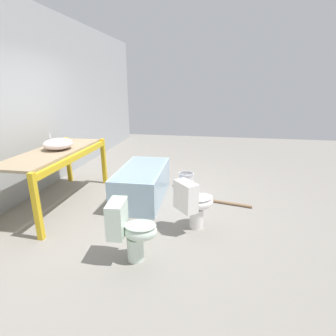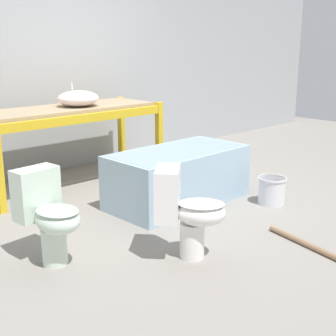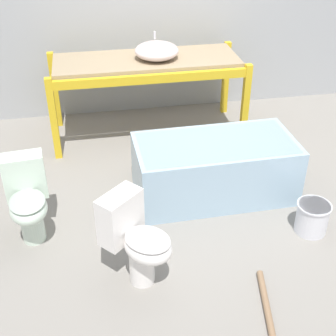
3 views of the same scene
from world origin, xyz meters
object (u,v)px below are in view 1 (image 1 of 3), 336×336
(sink_basin, at_px, (58,144))
(bathtub_main, at_px, (142,181))
(toilet_near, at_px, (131,229))
(bucket_white, at_px, (186,180))
(toilet_far, at_px, (194,202))

(sink_basin, relative_size, bathtub_main, 0.32)
(bathtub_main, height_order, toilet_near, toilet_near)
(sink_basin, distance_m, toilet_near, 2.13)
(bathtub_main, height_order, bucket_white, bathtub_main)
(toilet_near, relative_size, bucket_white, 2.46)
(toilet_far, bearing_deg, bathtub_main, 6.51)
(bathtub_main, distance_m, toilet_near, 1.65)
(bathtub_main, xyz_separation_m, toilet_far, (-0.84, -0.94, 0.07))
(sink_basin, height_order, toilet_near, sink_basin)
(toilet_far, xyz_separation_m, bucket_white, (1.50, 0.27, -0.24))
(sink_basin, xyz_separation_m, toilet_near, (-1.30, -1.58, -0.59))
(bucket_white, bearing_deg, toilet_near, 171.06)
(bucket_white, bearing_deg, toilet_far, -169.88)
(sink_basin, xyz_separation_m, bucket_white, (0.98, -1.94, -0.83))
(bucket_white, bearing_deg, sink_basin, 116.77)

